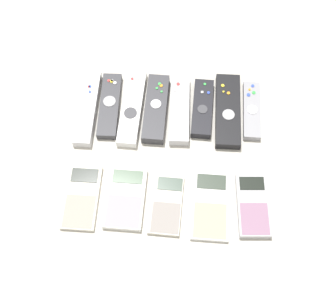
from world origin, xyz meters
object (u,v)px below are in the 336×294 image
Objects in this scene: remote_5 at (202,108)px; calculator_3 at (210,205)px; remote_7 at (252,110)px; remote_1 at (110,106)px; remote_2 at (132,107)px; calculator_0 at (82,197)px; remote_0 at (88,108)px; calculator_4 at (253,205)px; remote_4 at (180,110)px; calculator_2 at (168,205)px; remote_6 at (228,111)px; calculator_1 at (125,198)px; remote_3 at (156,108)px.

calculator_3 is at bearing -82.39° from remote_5.
remote_1 is at bearing -178.29° from remote_7.
calculator_0 is at bearing -108.54° from remote_2.
remote_1 is at bearing 11.86° from remote_0.
calculator_4 reaches higher than calculator_0.
calculator_0 is at bearing -146.56° from remote_7.
remote_4 is 1.30× the size of calculator_2.
remote_6 reaches higher than remote_7.
remote_1 reaches higher than remote_7.
calculator_4 is at bearing -55.29° from remote_4.
remote_0 is 0.11m from remote_2.
remote_2 is at bearing 114.96° from calculator_2.
remote_5 is 0.36m from calculator_0.
calculator_1 is (-0.29, -0.24, -0.00)m from remote_7.
calculator_1 is (0.06, -0.24, -0.00)m from remote_1.
remote_4 is (0.17, -0.01, 0.00)m from remote_1.
remote_4 and remote_6 have the same top height.
calculator_4 reaches higher than calculator_1.
remote_2 is 0.29m from remote_7.
remote_4 reaches higher than remote_7.
remote_1 is 0.84× the size of remote_2.
calculator_2 is at bearing -78.30° from remote_3.
remote_5 is at bearing -178.25° from remote_7.
remote_7 reaches higher than calculator_2.
remote_2 is 1.31× the size of calculator_3.
remote_2 is at bearing -179.91° from remote_3.
remote_2 is 0.37m from calculator_4.
remote_3 is at bearing 121.00° from calculator_3.
calculator_0 is (-0.39, -0.24, -0.00)m from remote_7.
calculator_4 is at bearing 3.57° from calculator_3.
remote_7 and calculator_4 have the same top height.
calculator_1 reaches higher than calculator_3.
calculator_0 is 1.04× the size of calculator_1.
remote_4 is at bearing 2.44° from remote_3.
remote_4 reaches higher than calculator_0.
remote_6 is (0.34, 0.00, 0.00)m from remote_0.
calculator_1 is at bearing 176.57° from calculator_4.
remote_3 is at bearing 1.06° from remote_2.
remote_7 is (0.17, 0.00, -0.00)m from remote_4.
remote_7 is at bearing 33.26° from calculator_0.
remote_0 is at bearing 94.78° from calculator_0.
calculator_3 is at bearing -0.17° from calculator_1.
remote_1 is at bearing 179.46° from remote_3.
remote_5 is (0.11, 0.01, -0.00)m from remote_3.
remote_6 is (0.06, -0.01, 0.00)m from remote_5.
remote_3 reaches higher than remote_0.
remote_3 is (0.11, -0.01, 0.00)m from remote_1.
remote_7 is at bearing 86.15° from calculator_4.
remote_5 is 0.29m from calculator_1.
remote_3 is 1.26× the size of calculator_1.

